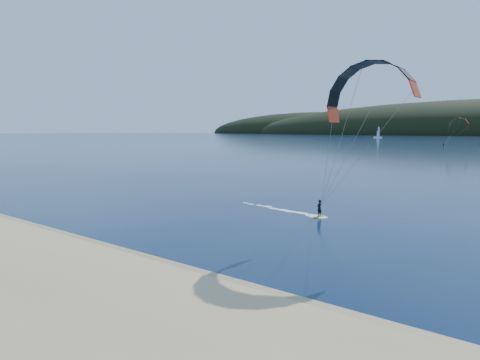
% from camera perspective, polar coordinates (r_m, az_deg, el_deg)
% --- Properties ---
extents(ground, '(1800.00, 1800.00, 0.00)m').
position_cam_1_polar(ground, '(23.53, -20.76, -14.17)').
color(ground, '#061333').
rests_on(ground, ground).
extents(wet_sand, '(220.00, 2.50, 0.10)m').
position_cam_1_polar(wet_sand, '(26.02, -12.22, -11.67)').
color(wet_sand, '#907E54').
rests_on(wet_sand, ground).
extents(kitesurfer_near, '(20.50, 7.22, 12.83)m').
position_cam_1_polar(kitesurfer_near, '(33.01, 17.45, 9.12)').
color(kitesurfer_near, yellow).
rests_on(kitesurfer_near, ground).
extents(kitesurfer_far, '(12.06, 7.75, 13.23)m').
position_cam_1_polar(kitesurfer_far, '(214.13, 28.40, 6.61)').
color(kitesurfer_far, yellow).
rests_on(kitesurfer_far, ground).
extents(sailboat, '(8.97, 5.54, 12.48)m').
position_cam_1_polar(sailboat, '(430.69, 18.84, 5.75)').
color(sailboat, white).
rests_on(sailboat, ground).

